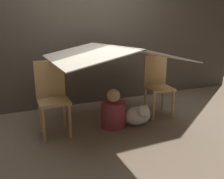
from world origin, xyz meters
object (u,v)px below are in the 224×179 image
chair_right (157,83)px  person_front (113,112)px  dog (139,115)px  chair_left (52,95)px

chair_right → person_front: size_ratio=1.75×
chair_right → person_front: chair_right is taller
chair_right → dog: (-0.47, -0.25, -0.36)m
person_front → chair_left: bearing=170.0°
person_front → dog: 0.36m
dog → person_front: bearing=161.0°
chair_right → person_front: 0.87m
chair_left → chair_right: 1.59m
chair_right → dog: 0.65m
person_front → dog: (0.34, -0.12, -0.06)m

